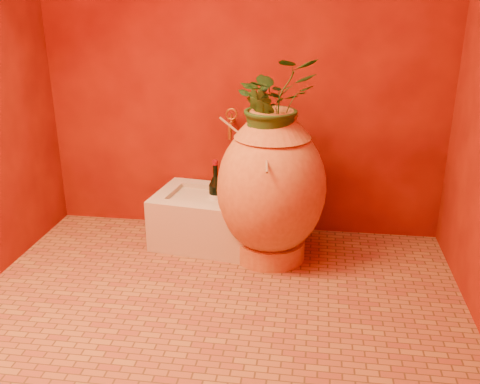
% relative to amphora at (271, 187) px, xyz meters
% --- Properties ---
extents(floor, '(2.50, 2.50, 0.00)m').
position_rel_amphora_xyz_m(floor, '(-0.22, -0.58, -0.44)').
color(floor, brown).
rests_on(floor, ground).
extents(wall_back, '(2.50, 0.02, 2.50)m').
position_rel_amphora_xyz_m(wall_back, '(-0.22, 0.42, 0.81)').
color(wall_back, '#5D0C05').
rests_on(wall_back, ground).
extents(amphora, '(0.64, 0.64, 0.88)m').
position_rel_amphora_xyz_m(amphora, '(0.00, 0.00, 0.00)').
color(amphora, '#C17836').
rests_on(amphora, floor).
extents(stone_basin, '(0.75, 0.56, 0.32)m').
position_rel_amphora_xyz_m(stone_basin, '(-0.37, 0.15, -0.29)').
color(stone_basin, '#BBB09B').
rests_on(stone_basin, floor).
extents(wine_bottle_a, '(0.09, 0.09, 0.35)m').
position_rel_amphora_xyz_m(wine_bottle_a, '(-0.35, 0.17, -0.14)').
color(wine_bottle_a, black).
rests_on(wine_bottle_a, stone_basin).
extents(wine_bottle_b, '(0.08, 0.08, 0.34)m').
position_rel_amphora_xyz_m(wine_bottle_b, '(-0.17, 0.20, -0.14)').
color(wine_bottle_b, black).
rests_on(wine_bottle_b, stone_basin).
extents(wine_bottle_c, '(0.08, 0.08, 0.31)m').
position_rel_amphora_xyz_m(wine_bottle_c, '(-0.18, 0.21, -0.15)').
color(wine_bottle_c, black).
rests_on(wine_bottle_c, stone_basin).
extents(wall_tap, '(0.08, 0.16, 0.18)m').
position_rel_amphora_xyz_m(wall_tap, '(-0.28, 0.33, 0.29)').
color(wall_tap, '#B28B29').
rests_on(wall_tap, wall_back).
extents(plant_main, '(0.57, 0.54, 0.49)m').
position_rel_amphora_xyz_m(plant_main, '(0.00, 0.00, 0.48)').
color(plant_main, '#204719').
rests_on(plant_main, amphora).
extents(plant_side, '(0.22, 0.24, 0.34)m').
position_rel_amphora_xyz_m(plant_side, '(-0.05, -0.06, 0.40)').
color(plant_side, '#204719').
rests_on(plant_side, amphora).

